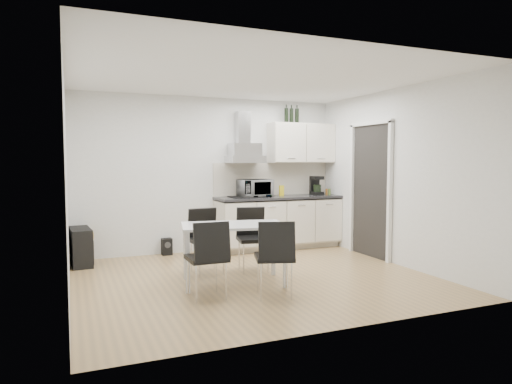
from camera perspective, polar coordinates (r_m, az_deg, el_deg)
ground at (r=6.10m, az=-0.19°, el=-10.68°), size 4.50×4.50×0.00m
wall_back at (r=7.79m, az=-5.75°, el=2.17°), size 4.50×0.10×2.60m
wall_front at (r=4.12m, az=10.35°, el=0.52°), size 4.50×0.10×2.60m
wall_left at (r=5.47m, az=-22.60°, el=1.12°), size 0.10×4.00×2.60m
wall_right at (r=7.06m, az=16.97°, el=1.83°), size 0.10×4.00×2.60m
ceiling at (r=5.99m, az=-0.20°, el=14.14°), size 4.50×4.50×0.00m
doorway at (r=7.49m, az=14.03°, el=0.09°), size 0.08×1.04×2.10m
kitchenette at (r=8.00m, az=3.02°, el=-1.14°), size 2.22×0.64×2.52m
dining_table at (r=5.71m, az=-2.82°, el=-4.96°), size 1.39×0.96×0.75m
chair_far_left at (r=6.28m, az=-6.13°, el=-6.16°), size 0.48×0.53×0.88m
chair_far_right at (r=6.36m, az=-0.34°, el=-6.00°), size 0.52×0.57×0.88m
chair_near_left at (r=5.19m, az=-6.19°, el=-8.33°), size 0.45×0.51×0.88m
chair_near_right at (r=5.21m, az=2.29°, el=-8.25°), size 0.57×0.61×0.88m
guitar_amp at (r=7.23m, az=-21.08°, el=-6.39°), size 0.34×0.68×0.55m
floor_speaker at (r=7.64m, az=-11.09°, el=-6.72°), size 0.16×0.15×0.27m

